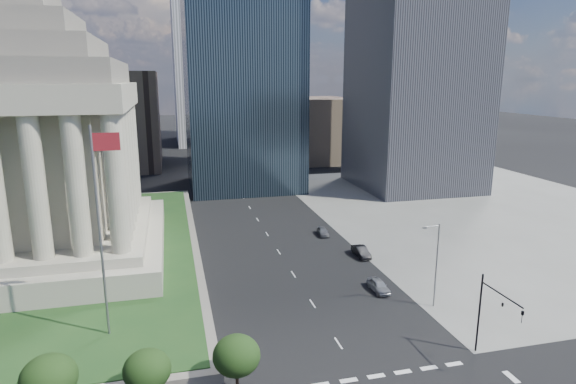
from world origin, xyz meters
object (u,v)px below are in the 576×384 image
object	(u,v)px
flagpole	(101,222)
parked_sedan_mid	(361,252)
traffic_signal_ne	(493,310)
parked_sedan_near	(379,285)
parked_sedan_far	(323,231)
war_memorial	(19,114)
street_lamp_north	(435,261)

from	to	relation	value
flagpole	parked_sedan_mid	bearing A→B (deg)	28.57
parked_sedan_mid	flagpole	bearing A→B (deg)	-150.73
flagpole	traffic_signal_ne	world-z (taller)	flagpole
parked_sedan_near	parked_sedan_far	bearing A→B (deg)	89.11
flagpole	parked_sedan_far	bearing A→B (deg)	43.31
war_memorial	parked_sedan_near	distance (m)	50.86
war_memorial	parked_sedan_near	size ratio (longest dim) A/B	9.06
traffic_signal_ne	parked_sedan_mid	distance (m)	28.82
flagpole	parked_sedan_near	world-z (taller)	flagpole
street_lamp_north	parked_sedan_mid	size ratio (longest dim) A/B	2.17
war_memorial	traffic_signal_ne	world-z (taller)	war_memorial
flagpole	parked_sedan_near	bearing A→B (deg)	11.69
traffic_signal_ne	parked_sedan_near	distance (m)	17.63
flagpole	parked_sedan_far	world-z (taller)	flagpole
flagpole	parked_sedan_far	size ratio (longest dim) A/B	5.06
parked_sedan_far	parked_sedan_near	bearing A→B (deg)	-85.05
parked_sedan_near	parked_sedan_mid	size ratio (longest dim) A/B	0.94
traffic_signal_ne	parked_sedan_mid	world-z (taller)	traffic_signal_ne
war_memorial	flagpole	bearing A→B (deg)	-63.11
war_memorial	traffic_signal_ne	size ratio (longest dim) A/B	4.88
street_lamp_north	parked_sedan_near	xyz separation A→B (m)	(-4.33, 5.38, -4.93)
parked_sedan_far	traffic_signal_ne	bearing A→B (deg)	-79.91
flagpole	traffic_signal_ne	xyz separation A→B (m)	(34.33, -10.30, -7.86)
parked_sedan_mid	street_lamp_north	bearing A→B (deg)	-83.22
traffic_signal_ne	parked_sedan_far	xyz separation A→B (m)	(-3.44, 39.43, -4.58)
traffic_signal_ne	parked_sedan_far	world-z (taller)	traffic_signal_ne
flagpole	street_lamp_north	world-z (taller)	flagpole
war_memorial	parked_sedan_near	xyz separation A→B (m)	(43.00, -17.62, -20.67)
flagpole	street_lamp_north	distance (m)	35.95
flagpole	parked_sedan_near	xyz separation A→B (m)	(30.83, 6.38, -12.38)
war_memorial	parked_sedan_mid	distance (m)	50.30
street_lamp_north	war_memorial	bearing A→B (deg)	154.08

